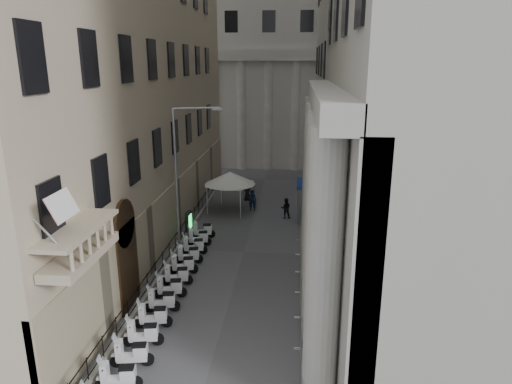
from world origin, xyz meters
TOP-DOWN VIEW (x-y plane):
  - far_building at (0.00, 48.00)m, footprint 22.00×10.00m
  - iron_fence at (-4.30, 18.00)m, footprint 0.30×28.00m
  - blue_awning at (4.15, 26.00)m, footprint 1.60×3.00m
  - scooter_2 at (-3.12, 7.33)m, footprint 1.48×0.79m
  - scooter_3 at (-3.12, 8.73)m, footprint 1.48×0.79m
  - scooter_4 at (-3.12, 10.14)m, footprint 1.48×0.79m
  - scooter_5 at (-3.12, 11.55)m, footprint 1.48×0.79m
  - scooter_6 at (-3.12, 12.96)m, footprint 1.48×0.79m
  - scooter_7 at (-3.12, 14.36)m, footprint 1.48×0.79m
  - scooter_8 at (-3.12, 15.77)m, footprint 1.48×0.79m
  - scooter_9 at (-3.12, 17.18)m, footprint 1.48×0.79m
  - scooter_10 at (-3.12, 18.58)m, footprint 1.48×0.79m
  - scooter_11 at (-3.12, 19.99)m, footprint 1.48×0.79m
  - scooter_12 at (-3.12, 21.40)m, footprint 1.48×0.79m
  - barrier_1 at (3.66, 7.82)m, footprint 0.60×2.40m
  - barrier_2 at (3.66, 10.32)m, footprint 0.60×2.40m
  - barrier_3 at (3.66, 12.82)m, footprint 0.60×2.40m
  - barrier_4 at (3.66, 15.32)m, footprint 0.60×2.40m
  - barrier_5 at (3.66, 17.82)m, footprint 0.60×2.40m
  - barrier_6 at (3.66, 20.32)m, footprint 0.60×2.40m
  - security_tent at (-2.38, 27.97)m, footprint 4.10×4.10m
  - street_lamp at (-3.81, 19.18)m, footprint 2.94×0.97m
  - info_kiosk at (-4.19, 21.71)m, footprint 0.32×0.86m
  - pedestrian_a at (-0.28, 27.78)m, footprint 0.66×0.43m
  - pedestrian_b at (2.52, 26.15)m, footprint 0.83×0.66m
  - pedestrian_c at (-1.02, 30.62)m, footprint 0.86×0.67m

SIDE VIEW (x-z plane):
  - iron_fence at x=-4.30m, z-range -0.70..0.70m
  - blue_awning at x=4.15m, z-range -1.50..1.50m
  - scooter_2 at x=-3.12m, z-range -0.75..0.75m
  - scooter_3 at x=-3.12m, z-range -0.75..0.75m
  - scooter_4 at x=-3.12m, z-range -0.75..0.75m
  - scooter_5 at x=-3.12m, z-range -0.75..0.75m
  - scooter_6 at x=-3.12m, z-range -0.75..0.75m
  - scooter_7 at x=-3.12m, z-range -0.75..0.75m
  - scooter_8 at x=-3.12m, z-range -0.75..0.75m
  - scooter_9 at x=-3.12m, z-range -0.75..0.75m
  - scooter_10 at x=-3.12m, z-range -0.75..0.75m
  - scooter_11 at x=-3.12m, z-range -0.75..0.75m
  - scooter_12 at x=-3.12m, z-range -0.75..0.75m
  - barrier_1 at x=3.66m, z-range -0.55..0.55m
  - barrier_2 at x=3.66m, z-range -0.55..0.55m
  - barrier_3 at x=3.66m, z-range -0.55..0.55m
  - barrier_4 at x=3.66m, z-range -0.55..0.55m
  - barrier_5 at x=3.66m, z-range -0.55..0.55m
  - barrier_6 at x=3.66m, z-range -0.55..0.55m
  - pedestrian_c at x=-1.02m, z-range 0.00..1.56m
  - pedestrian_b at x=2.52m, z-range 0.00..1.64m
  - pedestrian_a at x=-0.28m, z-range 0.00..1.79m
  - info_kiosk at x=-4.19m, z-range 0.01..1.80m
  - security_tent at x=-2.38m, z-range 1.12..4.45m
  - street_lamp at x=-3.81m, z-range 0.96..10.21m
  - far_building at x=0.00m, z-range 0.00..30.00m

